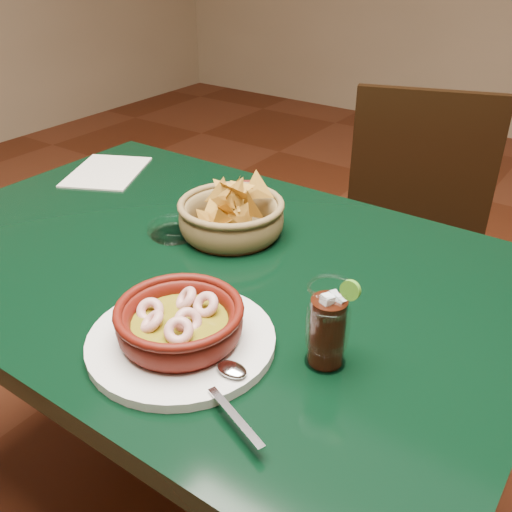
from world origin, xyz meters
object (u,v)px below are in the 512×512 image
Objects in this scene: dining_table at (204,301)px; chip_basket at (231,217)px; dining_chair at (410,247)px; shrimp_plate at (180,327)px; cola_drink at (328,326)px.

chip_basket is (-0.01, 0.11, 0.14)m from dining_table.
dining_chair is at bearing 76.98° from dining_table.
chip_basket is at bearing 115.36° from shrimp_plate.
chip_basket is 0.42m from cola_drink.
shrimp_plate is at bearing -154.89° from cola_drink.
dining_chair is 2.55× the size of shrimp_plate.
cola_drink is (0.34, -0.23, 0.02)m from chip_basket.
shrimp_plate is at bearing -91.31° from dining_chair.
dining_table is at bearing 123.58° from shrimp_plate.
chip_basket reaches higher than dining_table.
cola_drink is (0.17, -0.83, 0.31)m from dining_chair.
chip_basket is (-0.17, -0.60, 0.29)m from dining_chair.
dining_table is 0.18m from chip_basket.
cola_drink is at bearing -34.03° from chip_basket.
cola_drink is (0.19, 0.09, 0.03)m from shrimp_plate.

